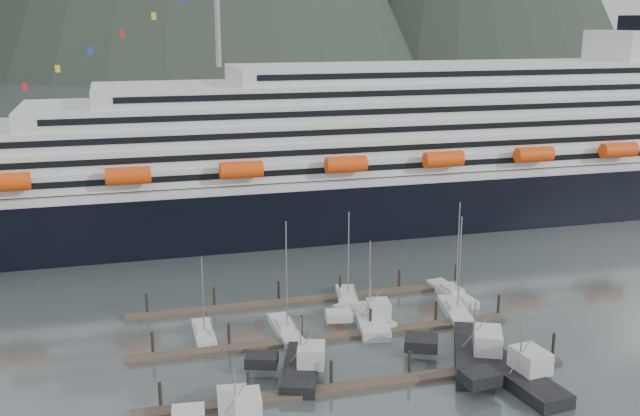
% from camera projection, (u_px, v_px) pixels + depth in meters
% --- Properties ---
extents(ground, '(1600.00, 1600.00, 0.00)m').
position_uv_depth(ground, '(374.00, 345.00, 90.84)').
color(ground, '#4B5858').
rests_on(ground, ground).
extents(cruise_ship, '(210.00, 30.40, 50.30)m').
position_uv_depth(cruise_ship, '(425.00, 158.00, 147.06)').
color(cruise_ship, black).
rests_on(cruise_ship, ground).
extents(dock_near, '(48.18, 2.28, 3.20)m').
position_uv_depth(dock_near, '(361.00, 385.00, 80.19)').
color(dock_near, '#42342A').
rests_on(dock_near, ground).
extents(dock_mid, '(48.18, 2.28, 3.20)m').
position_uv_depth(dock_mid, '(328.00, 337.00, 92.33)').
color(dock_mid, '#42342A').
rests_on(dock_mid, ground).
extents(dock_far, '(48.18, 2.28, 3.20)m').
position_uv_depth(dock_far, '(302.00, 300.00, 104.48)').
color(dock_far, '#42342A').
rests_on(dock_far, ground).
extents(sailboat_a, '(2.54, 8.28, 11.04)m').
position_uv_depth(sailboat_a, '(204.00, 334.00, 93.00)').
color(sailboat_a, silver).
rests_on(sailboat_a, ground).
extents(sailboat_b, '(2.70, 9.58, 15.28)m').
position_uv_depth(sailboat_b, '(285.00, 330.00, 94.13)').
color(sailboat_b, silver).
rests_on(sailboat_b, ground).
extents(sailboat_c, '(6.26, 10.15, 11.64)m').
position_uv_depth(sailboat_c, '(364.00, 318.00, 98.02)').
color(sailboat_c, silver).
rests_on(sailboat_c, ground).
extents(sailboat_f, '(4.67, 9.68, 13.75)m').
position_uv_depth(sailboat_f, '(347.00, 299.00, 104.42)').
color(sailboat_f, silver).
rests_on(sailboat_f, ground).
extents(sailboat_g, '(3.40, 10.88, 14.55)m').
position_uv_depth(sailboat_g, '(452.00, 294.00, 106.47)').
color(sailboat_g, silver).
rests_on(sailboat_g, ground).
extents(sailboat_h, '(4.70, 10.07, 14.32)m').
position_uv_depth(sailboat_h, '(455.00, 311.00, 100.05)').
color(sailboat_h, silver).
rests_on(sailboat_h, ground).
extents(trawler_a, '(8.86, 12.22, 6.54)m').
position_uv_depth(trawler_a, '(234.00, 416.00, 72.73)').
color(trawler_a, silver).
rests_on(trawler_a, ground).
extents(trawler_b, '(9.83, 12.08, 7.48)m').
position_uv_depth(trawler_b, '(300.00, 367.00, 82.88)').
color(trawler_b, black).
rests_on(trawler_b, ground).
extents(trawler_c, '(12.97, 15.92, 8.04)m').
position_uv_depth(trawler_c, '(471.00, 352.00, 86.44)').
color(trawler_c, black).
rests_on(trawler_c, ground).
extents(trawler_d, '(10.18, 13.71, 7.98)m').
position_uv_depth(trawler_d, '(518.00, 376.00, 80.65)').
color(trawler_d, black).
rests_on(trawler_d, ground).
extents(trawler_e, '(8.55, 11.19, 6.98)m').
position_uv_depth(trawler_e, '(369.00, 319.00, 96.25)').
color(trawler_e, silver).
rests_on(trawler_e, ground).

